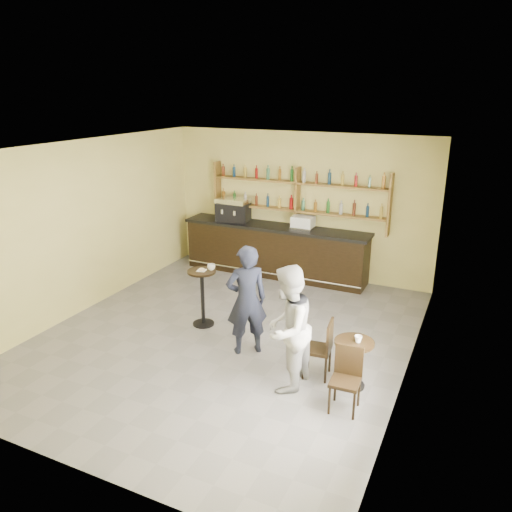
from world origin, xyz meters
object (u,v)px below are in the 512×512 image
at_px(pastry_case, 303,223).
at_px(chair_south, 345,381).
at_px(cafe_table, 353,364).
at_px(bar_counter, 275,250).
at_px(chair_west, 317,348).
at_px(patron_second, 287,329).
at_px(pedestal_table, 203,298).
at_px(man_main, 247,300).
at_px(espresso_machine, 233,210).

bearing_deg(pastry_case, chair_south, -66.49).
bearing_deg(cafe_table, bar_counter, 126.80).
bearing_deg(bar_counter, chair_west, -58.70).
bearing_deg(chair_west, chair_south, 36.09).
distance_m(bar_counter, chair_south, 5.16).
xyz_separation_m(bar_counter, patron_second, (1.92, -4.11, 0.33)).
height_order(cafe_table, patron_second, patron_second).
xyz_separation_m(pedestal_table, patron_second, (2.09, -1.20, 0.39)).
distance_m(bar_counter, man_main, 3.60).
relative_size(cafe_table, chair_west, 0.79).
xyz_separation_m(pastry_case, chair_south, (2.18, -4.31, -0.86)).
height_order(man_main, chair_west, man_main).
height_order(espresso_machine, cafe_table, espresso_machine).
xyz_separation_m(bar_counter, cafe_table, (2.78, -3.71, -0.22)).
height_order(pedestal_table, chair_south, pedestal_table).
relative_size(chair_west, chair_south, 1.03).
height_order(espresso_machine, patron_second, patron_second).
height_order(man_main, patron_second, patron_second).
height_order(bar_counter, pedestal_table, bar_counter).
xyz_separation_m(bar_counter, man_main, (0.97, -3.45, 0.32)).
relative_size(espresso_machine, patron_second, 0.40).
distance_m(pastry_case, cafe_table, 4.38).
xyz_separation_m(pastry_case, man_main, (0.33, -3.45, -0.40)).
xyz_separation_m(cafe_table, chair_west, (-0.55, 0.05, 0.09)).
distance_m(man_main, cafe_table, 1.90).
bearing_deg(pedestal_table, chair_west, -17.39).
bearing_deg(cafe_table, chair_west, 174.81).
xyz_separation_m(espresso_machine, chair_south, (3.88, -4.31, -0.98)).
xyz_separation_m(espresso_machine, man_main, (2.03, -3.45, -0.52)).
distance_m(pedestal_table, chair_south, 3.31).
distance_m(bar_counter, chair_west, 4.29).
xyz_separation_m(espresso_machine, pastry_case, (1.70, 0.00, -0.12)).
xyz_separation_m(espresso_machine, patron_second, (2.98, -4.11, -0.51)).
bearing_deg(pedestal_table, pastry_case, 74.36).
bearing_deg(espresso_machine, cafe_table, -53.15).
bearing_deg(bar_counter, patron_second, -64.96).
xyz_separation_m(pedestal_table, chair_south, (3.00, -1.40, -0.08)).
height_order(cafe_table, chair_west, chair_west).
bearing_deg(espresso_machine, man_main, -68.61).
xyz_separation_m(chair_south, patron_second, (-0.90, 0.20, 0.47)).
height_order(espresso_machine, man_main, man_main).
distance_m(espresso_machine, patron_second, 5.10).
xyz_separation_m(espresso_machine, pedestal_table, (0.89, -2.91, -0.90)).
relative_size(pastry_case, chair_south, 0.54).
bearing_deg(bar_counter, espresso_machine, 180.00).
relative_size(pedestal_table, cafe_table, 1.46).
bearing_deg(espresso_machine, pedestal_table, -82.11).
xyz_separation_m(pastry_case, cafe_table, (2.13, -3.71, -0.94)).
height_order(chair_west, chair_south, chair_west).
relative_size(chair_west, patron_second, 0.49).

